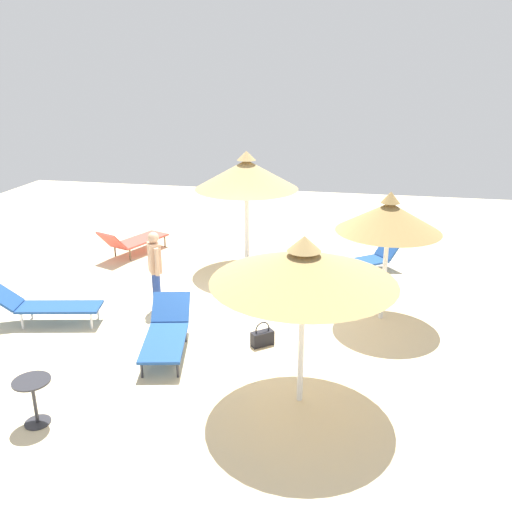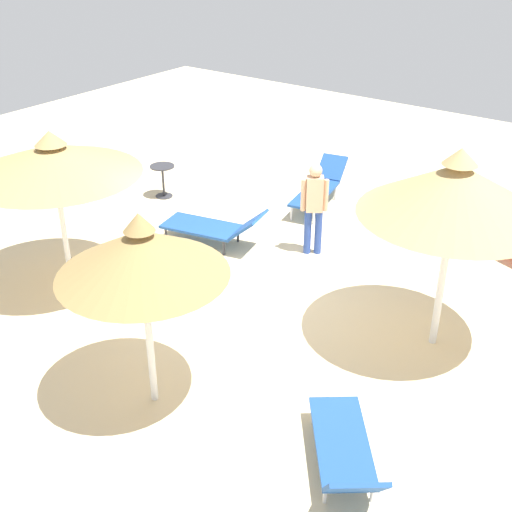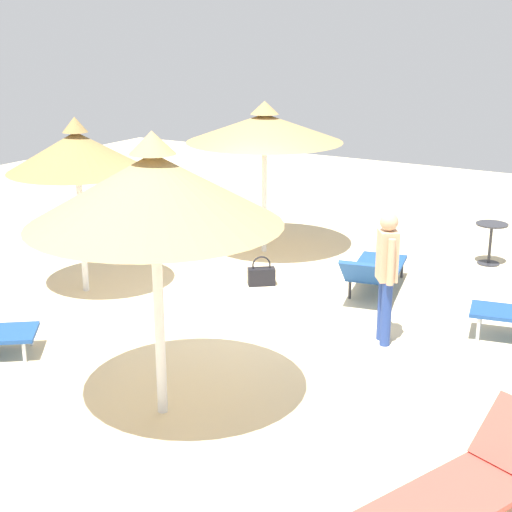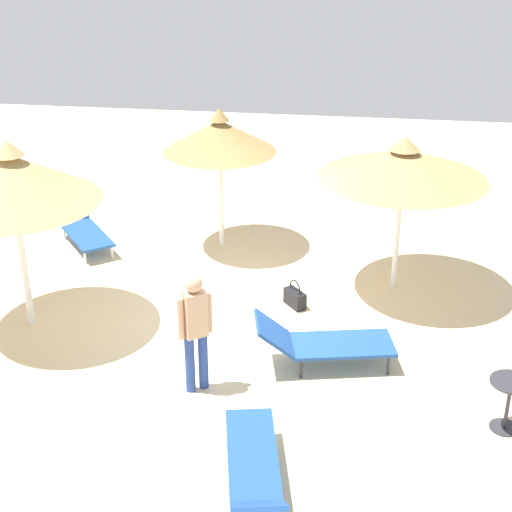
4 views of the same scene
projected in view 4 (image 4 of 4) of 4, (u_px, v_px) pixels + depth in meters
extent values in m
cube|color=beige|center=(230.00, 322.00, 12.05)|extent=(24.00, 24.00, 0.10)
cylinder|color=white|center=(23.00, 256.00, 11.40)|extent=(0.10, 0.10, 2.32)
cone|color=tan|center=(12.00, 179.00, 10.89)|extent=(2.51, 2.51, 0.70)
cone|color=tan|center=(7.00, 148.00, 10.69)|extent=(0.45, 0.45, 0.22)
cylinder|color=white|center=(398.00, 227.00, 12.52)|extent=(0.09, 0.09, 2.19)
cone|color=tan|center=(403.00, 164.00, 12.06)|extent=(2.67, 2.67, 0.47)
cone|color=tan|center=(405.00, 143.00, 11.92)|extent=(0.48, 0.48, 0.22)
cylinder|color=white|center=(221.00, 191.00, 14.06)|extent=(0.09, 0.09, 2.17)
cone|color=#997A47|center=(220.00, 136.00, 13.62)|extent=(2.01, 2.01, 0.57)
cone|color=#997A47|center=(219.00, 114.00, 13.45)|extent=(0.36, 0.36, 0.22)
cube|color=#1E478C|center=(342.00, 345.00, 10.78)|extent=(1.55, 0.98, 0.05)
cylinder|color=#2D2D33|center=(379.00, 342.00, 11.15)|extent=(0.04, 0.04, 0.29)
cylinder|color=#2D2D33|center=(388.00, 365.00, 10.63)|extent=(0.04, 0.04, 0.29)
cylinder|color=#2D2D33|center=(296.00, 346.00, 11.07)|extent=(0.04, 0.04, 0.29)
cylinder|color=#2D2D33|center=(301.00, 369.00, 10.55)|extent=(0.04, 0.04, 0.29)
cube|color=#1E478C|center=(274.00, 333.00, 10.62)|extent=(0.64, 0.79, 0.44)
cube|color=#1E478C|center=(252.00, 454.00, 8.65)|extent=(0.87, 1.67, 0.05)
cylinder|color=silver|center=(230.00, 431.00, 9.32)|extent=(0.04, 0.04, 0.33)
cylinder|color=silver|center=(269.00, 429.00, 9.35)|extent=(0.04, 0.04, 0.33)
cylinder|color=silver|center=(234.00, 511.00, 8.12)|extent=(0.04, 0.04, 0.33)
cylinder|color=silver|center=(278.00, 509.00, 8.14)|extent=(0.04, 0.04, 0.33)
cube|color=#1E478C|center=(258.00, 507.00, 7.62)|extent=(0.65, 0.62, 0.42)
cube|color=#1E478C|center=(87.00, 235.00, 14.27)|extent=(1.35, 1.50, 0.05)
cylinder|color=silver|center=(112.00, 251.00, 13.98)|extent=(0.04, 0.04, 0.25)
cylinder|color=silver|center=(85.00, 257.00, 13.75)|extent=(0.04, 0.04, 0.25)
cylinder|color=silver|center=(90.00, 228.00, 14.92)|extent=(0.04, 0.04, 0.25)
cylinder|color=silver|center=(64.00, 233.00, 14.70)|extent=(0.04, 0.04, 0.25)
cube|color=#1E478C|center=(70.00, 206.00, 14.87)|extent=(0.72, 0.69, 0.50)
cylinder|color=navy|center=(203.00, 360.00, 10.24)|extent=(0.13, 0.13, 0.84)
cylinder|color=navy|center=(190.00, 364.00, 10.17)|extent=(0.13, 0.13, 0.84)
cube|color=tan|center=(195.00, 314.00, 9.89)|extent=(0.36, 0.35, 0.63)
sphere|color=tan|center=(194.00, 284.00, 9.71)|extent=(0.23, 0.23, 0.23)
cylinder|color=tan|center=(209.00, 312.00, 9.98)|extent=(0.09, 0.09, 0.58)
cylinder|color=tan|center=(181.00, 319.00, 9.82)|extent=(0.09, 0.09, 0.58)
cube|color=black|center=(295.00, 299.00, 12.36)|extent=(0.40, 0.43, 0.27)
torus|color=black|center=(295.00, 288.00, 12.28)|extent=(0.20, 0.24, 0.29)
cylinder|color=#2D2D33|center=(512.00, 382.00, 9.32)|extent=(0.52, 0.52, 0.02)
cylinder|color=#2D2D33|center=(508.00, 406.00, 9.48)|extent=(0.05, 0.05, 0.67)
cylinder|color=#2D2D33|center=(504.00, 428.00, 9.62)|extent=(0.37, 0.37, 0.02)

